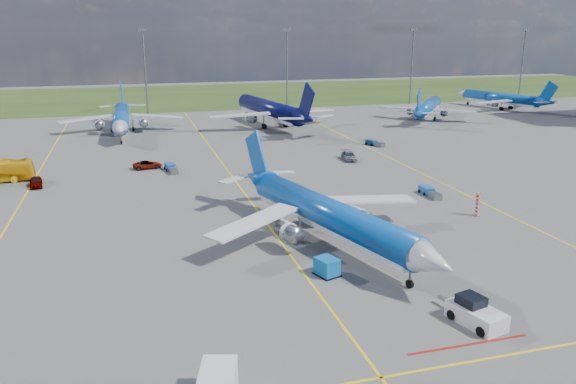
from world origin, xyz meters
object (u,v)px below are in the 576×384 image
object	(u,v)px
service_car_c	(349,156)
service_car_a	(36,182)
bg_jet_ene	(499,109)
pushback_tug	(475,313)
bg_jet_n	(270,126)
baggage_tug_e	(374,143)
bg_jet_ne	(427,119)
uld_container	(327,267)
baggage_tug_w	(429,192)
bg_jet_nnw	(123,134)
main_airliner	(329,244)
baggage_tug_c	(171,168)
warning_post	(477,204)
service_car_b	(148,165)

from	to	relation	value
service_car_c	service_car_a	bearing A→B (deg)	-167.85
bg_jet_ene	pushback_tug	xyz separation A→B (m)	(-79.43, -107.23, 0.87)
bg_jet_n	baggage_tug_e	bearing A→B (deg)	106.71
bg_jet_ne	uld_container	size ratio (longest dim) A/B	16.23
service_car_c	baggage_tug_w	bearing A→B (deg)	-75.79
bg_jet_ne	baggage_tug_w	world-z (taller)	bg_jet_ne
bg_jet_ene	uld_container	size ratio (longest dim) A/B	16.06
bg_jet_nnw	main_airliner	bearing A→B (deg)	-73.27
bg_jet_ne	service_car_c	bearing A→B (deg)	84.48
baggage_tug_w	baggage_tug_e	distance (m)	35.20
bg_jet_ne	service_car_c	distance (m)	54.45
service_car_c	baggage_tug_w	world-z (taller)	service_car_c
uld_container	service_car_a	size ratio (longest dim) A/B	0.49
main_airliner	baggage_tug_c	size ratio (longest dim) A/B	7.49
pushback_tug	bg_jet_ne	bearing A→B (deg)	48.39
warning_post	bg_jet_ene	bearing A→B (deg)	52.80
uld_container	bg_jet_nnw	bearing A→B (deg)	83.38
baggage_tug_c	service_car_c	bearing A→B (deg)	-7.57
uld_container	service_car_a	distance (m)	51.57
main_airliner	pushback_tug	xyz separation A→B (m)	(5.41, -19.16, 0.87)
bg_jet_n	bg_jet_ne	bearing A→B (deg)	169.84
warning_post	baggage_tug_w	xyz separation A→B (m)	(-1.19, 9.60, -1.01)
baggage_tug_w	bg_jet_ene	bearing A→B (deg)	50.12
service_car_c	baggage_tug_c	distance (m)	31.23
uld_container	bg_jet_ene	bearing A→B (deg)	28.12
warning_post	bg_jet_n	xyz separation A→B (m)	(-8.47, 72.98, -1.50)
baggage_tug_w	baggage_tug_c	bearing A→B (deg)	145.83
bg_jet_ne	pushback_tug	xyz separation A→B (m)	(-49.62, -95.99, 0.87)
service_car_a	baggage_tug_e	xyz separation A→B (m)	(61.04, 14.43, -0.27)
service_car_c	baggage_tug_e	size ratio (longest dim) A/B	1.11
bg_jet_n	service_car_c	bearing A→B (deg)	86.96
pushback_tug	bg_jet_ene	bearing A→B (deg)	39.19
main_airliner	service_car_b	xyz separation A→B (m)	(-17.55, 40.84, 0.66)
service_car_b	service_car_c	bearing A→B (deg)	-104.58
service_car_a	baggage_tug_w	size ratio (longest dim) A/B	0.92
bg_jet_nnw	bg_jet_n	distance (m)	34.31
service_car_a	bg_jet_n	bearing A→B (deg)	35.73
service_car_b	baggage_tug_e	bearing A→B (deg)	-89.79
bg_jet_n	service_car_c	distance (m)	39.87
warning_post	main_airliner	size ratio (longest dim) A/B	0.08
main_airliner	service_car_a	world-z (taller)	main_airliner
main_airliner	baggage_tug_w	bearing A→B (deg)	18.81
baggage_tug_e	baggage_tug_c	bearing A→B (deg)	174.50
pushback_tug	service_car_c	xyz separation A→B (m)	(11.93, 56.70, -0.13)
bg_jet_ne	service_car_a	distance (m)	98.86
service_car_b	baggage_tug_c	world-z (taller)	service_car_b
uld_container	service_car_c	xyz separation A→B (m)	(20.20, 44.89, -0.10)
uld_container	baggage_tug_e	bearing A→B (deg)	42.40
bg_jet_nnw	service_car_b	world-z (taller)	bg_jet_nnw
bg_jet_nnw	main_airliner	world-z (taller)	bg_jet_nnw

